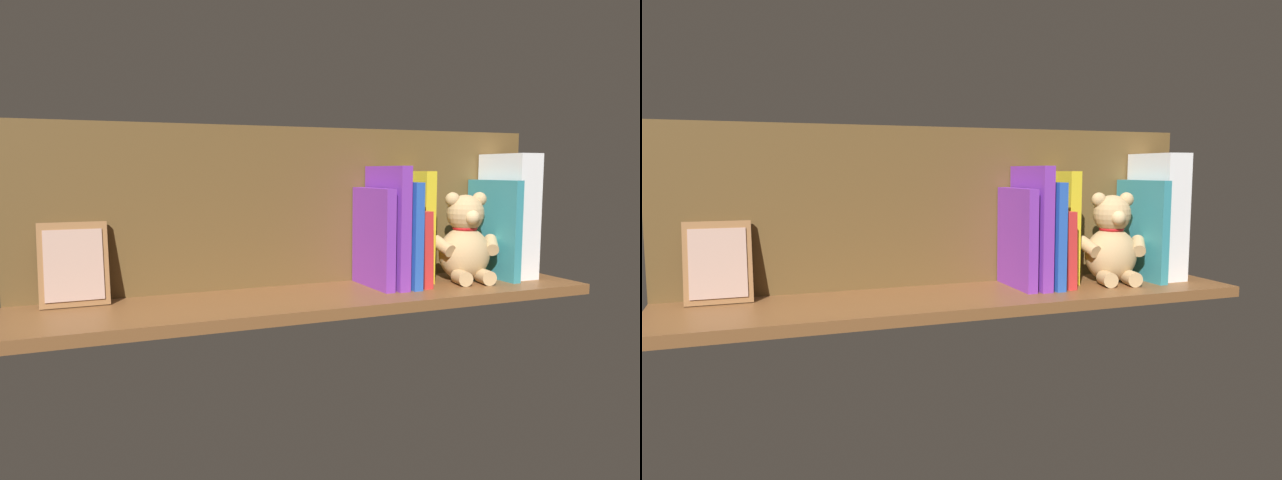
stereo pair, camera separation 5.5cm
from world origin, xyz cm
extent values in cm
cube|color=brown|center=(0.00, 0.00, -1.10)|extent=(116.78, 27.28, 2.20)
cube|color=brown|center=(0.00, -11.39, 16.99)|extent=(116.78, 1.50, 33.99)
cube|color=white|center=(-49.03, -2.54, 14.30)|extent=(6.09, 15.20, 28.60)
cube|color=teal|center=(-44.13, -1.60, 11.30)|extent=(1.94, 17.28, 22.59)
ellipsoid|color=tan|center=(-35.64, -0.85, 6.06)|extent=(13.39, 12.46, 12.11)
sphere|color=tan|center=(-35.64, -0.85, 15.24)|extent=(8.33, 8.33, 8.33)
sphere|color=tan|center=(-38.69, -0.21, 18.36)|extent=(3.22, 3.22, 3.22)
sphere|color=tan|center=(-32.58, -1.50, 18.36)|extent=(3.22, 3.22, 3.22)
sphere|color=#DBB77F|center=(-34.90, 2.61, 14.61)|extent=(3.22, 3.22, 3.22)
cylinder|color=tan|center=(-40.95, 1.82, 8.18)|extent=(5.56, 6.55, 4.48)
cylinder|color=tan|center=(-29.69, -0.57, 8.18)|extent=(3.64, 6.29, 4.48)
cylinder|color=tan|center=(-37.24, 4.75, 1.61)|extent=(4.09, 5.11, 3.22)
cylinder|color=tan|center=(-31.90, 3.62, 1.61)|extent=(4.09, 5.11, 3.22)
torus|color=red|center=(-35.64, -0.85, 11.93)|extent=(6.55, 6.55, 0.95)
cube|color=yellow|center=(-25.65, -4.77, 12.30)|extent=(2.56, 10.95, 24.61)
cube|color=red|center=(-22.45, -2.53, 8.14)|extent=(2.44, 15.42, 16.33)
cube|color=blue|center=(-19.53, -2.05, 11.17)|extent=(1.99, 16.39, 22.33)
cube|color=purple|center=(-16.43, -2.10, 12.85)|extent=(2.43, 16.28, 25.69)
cube|color=purple|center=(-13.24, -2.32, 10.54)|extent=(2.17, 15.84, 21.08)
cube|color=brown|center=(45.78, -7.66, 7.59)|extent=(12.07, 4.73, 15.46)
cube|color=tan|center=(45.78, -6.94, 7.59)|extent=(10.14, 3.34, 12.84)
camera|label=1|loc=(45.50, 109.09, 24.65)|focal=33.36mm
camera|label=2|loc=(40.33, 111.11, 24.65)|focal=33.36mm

